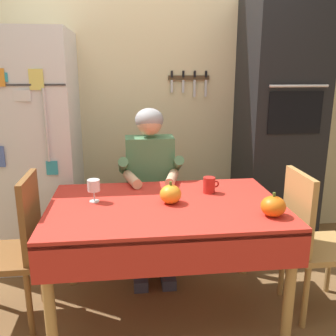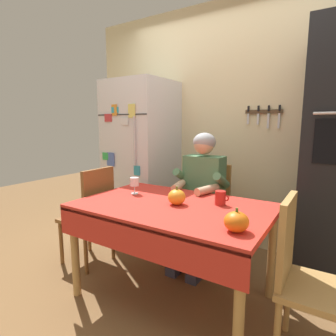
% 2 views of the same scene
% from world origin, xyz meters
% --- Properties ---
extents(ground_plane, '(10.00, 10.00, 0.00)m').
position_xyz_m(ground_plane, '(0.00, 0.00, 0.00)').
color(ground_plane, brown).
rests_on(ground_plane, ground).
extents(back_wall_assembly, '(3.70, 0.13, 2.60)m').
position_xyz_m(back_wall_assembly, '(0.05, 1.35, 1.30)').
color(back_wall_assembly, beige).
rests_on(back_wall_assembly, ground).
extents(refrigerator, '(0.68, 0.71, 1.80)m').
position_xyz_m(refrigerator, '(-0.95, 0.96, 0.90)').
color(refrigerator, silver).
rests_on(refrigerator, ground).
extents(wall_oven, '(0.60, 0.64, 2.10)m').
position_xyz_m(wall_oven, '(1.05, 1.00, 1.05)').
color(wall_oven, black).
rests_on(wall_oven, ground).
extents(dining_table, '(1.40, 0.90, 0.74)m').
position_xyz_m(dining_table, '(0.00, 0.08, 0.66)').
color(dining_table, tan).
rests_on(dining_table, ground).
extents(chair_behind_person, '(0.40, 0.40, 0.93)m').
position_xyz_m(chair_behind_person, '(-0.05, 0.87, 0.51)').
color(chair_behind_person, '#9E6B33').
rests_on(chair_behind_person, ground).
extents(seated_person, '(0.47, 0.55, 1.25)m').
position_xyz_m(seated_person, '(-0.05, 0.68, 0.74)').
color(seated_person, '#38384C').
rests_on(seated_person, ground).
extents(chair_right_side, '(0.40, 0.40, 0.93)m').
position_xyz_m(chair_right_side, '(0.90, 0.01, 0.51)').
color(chair_right_side, tan).
rests_on(chair_right_side, ground).
extents(chair_left_side, '(0.40, 0.40, 0.93)m').
position_xyz_m(chair_left_side, '(-0.90, 0.12, 0.51)').
color(chair_left_side, brown).
rests_on(chair_left_side, ground).
extents(coffee_mug, '(0.11, 0.08, 0.10)m').
position_xyz_m(coffee_mug, '(0.30, 0.27, 0.79)').
color(coffee_mug, '#B2231E').
rests_on(coffee_mug, dining_table).
extents(wine_glass, '(0.08, 0.08, 0.14)m').
position_xyz_m(wine_glass, '(-0.43, 0.18, 0.84)').
color(wine_glass, white).
rests_on(wine_glass, dining_table).
extents(pumpkin_large, '(0.13, 0.13, 0.14)m').
position_xyz_m(pumpkin_large, '(0.03, 0.10, 0.80)').
color(pumpkin_large, orange).
rests_on(pumpkin_large, dining_table).
extents(pumpkin_medium, '(0.14, 0.14, 0.14)m').
position_xyz_m(pumpkin_medium, '(0.56, -0.16, 0.80)').
color(pumpkin_medium, orange).
rests_on(pumpkin_medium, dining_table).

